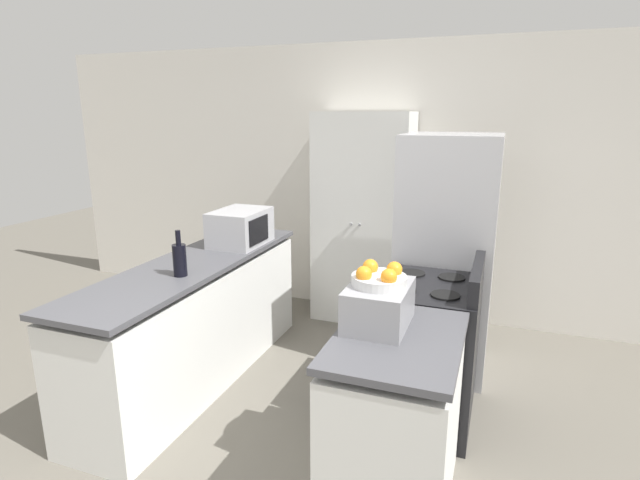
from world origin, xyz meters
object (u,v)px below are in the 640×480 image
(pantry_cabinet, at_px, (362,219))
(toaster_oven, at_px, (378,305))
(wine_bottle, at_px, (180,259))
(fruit_bowl, at_px, (379,277))
(refrigerator, at_px, (446,255))
(microwave, at_px, (240,227))
(stove, at_px, (424,350))

(pantry_cabinet, xyz_separation_m, toaster_oven, (0.69, -2.16, 0.04))
(wine_bottle, relative_size, toaster_oven, 0.75)
(fruit_bowl, bearing_deg, refrigerator, 83.32)
(pantry_cabinet, height_order, microwave, pantry_cabinet)
(pantry_cabinet, relative_size, refrigerator, 1.09)
(wine_bottle, bearing_deg, refrigerator, 35.95)
(stove, relative_size, toaster_oven, 2.65)
(wine_bottle, xyz_separation_m, toaster_oven, (1.41, -0.32, -0.01))
(stove, bearing_deg, toaster_oven, -101.61)
(fruit_bowl, bearing_deg, pantry_cabinet, 107.59)
(stove, relative_size, wine_bottle, 3.52)
(pantry_cabinet, xyz_separation_m, stove, (0.83, -1.46, -0.52))
(stove, relative_size, microwave, 2.14)
(stove, height_order, fruit_bowl, fruit_bowl)
(stove, xyz_separation_m, microwave, (-1.58, 0.46, 0.59))
(microwave, bearing_deg, wine_bottle, -88.35)
(refrigerator, bearing_deg, fruit_bowl, -96.68)
(pantry_cabinet, bearing_deg, fruit_bowl, -72.41)
(microwave, relative_size, fruit_bowl, 1.84)
(pantry_cabinet, xyz_separation_m, refrigerator, (0.86, -0.71, -0.08))
(microwave, xyz_separation_m, fruit_bowl, (1.43, -1.17, 0.11))
(fruit_bowl, bearing_deg, toaster_oven, -58.07)
(wine_bottle, distance_m, toaster_oven, 1.44)
(stove, distance_m, toaster_oven, 0.91)
(wine_bottle, xyz_separation_m, fruit_bowl, (1.41, -0.31, 0.14))
(toaster_oven, bearing_deg, wine_bottle, 167.35)
(pantry_cabinet, height_order, wine_bottle, pantry_cabinet)
(stove, xyz_separation_m, wine_bottle, (-1.55, -0.39, 0.57))
(pantry_cabinet, xyz_separation_m, microwave, (-0.74, -1.00, 0.08))
(toaster_oven, bearing_deg, pantry_cabinet, 107.60)
(microwave, distance_m, fruit_bowl, 1.85)
(pantry_cabinet, distance_m, stove, 1.76)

